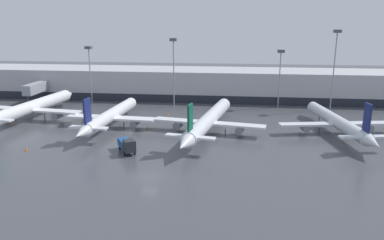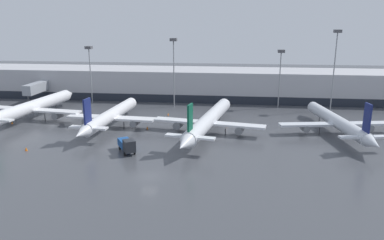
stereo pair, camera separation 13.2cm
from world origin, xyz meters
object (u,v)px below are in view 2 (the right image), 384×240
object	(u,v)px
traffic_cone_3	(26,149)
traffic_cone_4	(12,122)
parked_jet_1	(208,120)
apron_light_mast_3	(336,49)
parked_jet_3	(337,122)
parked_jet_0	(31,108)
traffic_cone_2	(168,114)
traffic_cone_0	(147,128)
apron_light_mast_2	(89,58)
service_truck_1	(127,145)
apron_light_mast_5	(174,53)
apron_light_mast_1	(281,61)
traffic_cone_1	(227,125)
parked_jet_5	(111,116)

from	to	relation	value
traffic_cone_3	traffic_cone_4	bearing A→B (deg)	127.87
parked_jet_1	apron_light_mast_3	distance (m)	42.27
parked_jet_3	parked_jet_0	bearing A→B (deg)	77.38
traffic_cone_2	parked_jet_1	bearing A→B (deg)	-51.48
traffic_cone_0	apron_light_mast_2	world-z (taller)	apron_light_mast_2
parked_jet_3	service_truck_1	world-z (taller)	parked_jet_3
traffic_cone_4	apron_light_mast_5	xyz separation A→B (m)	(35.07, 22.47, 14.54)
apron_light_mast_1	apron_light_mast_5	bearing A→B (deg)	-175.25
parked_jet_3	traffic_cone_1	bearing A→B (deg)	73.46
traffic_cone_3	apron_light_mast_1	world-z (taller)	apron_light_mast_1
traffic_cone_0	apron_light_mast_5	xyz separation A→B (m)	(2.36, 23.11, 14.58)
parked_jet_3	parked_jet_5	xyz separation A→B (m)	(-49.77, -0.74, 0.08)
apron_light_mast_3	parked_jet_5	bearing A→B (deg)	-156.77
parked_jet_1	traffic_cone_1	xyz separation A→B (m)	(3.82, 5.33, -2.51)
parked_jet_3	traffic_cone_1	xyz separation A→B (m)	(-23.59, 2.73, -2.33)
parked_jet_5	apron_light_mast_3	size ratio (longest dim) A/B	1.55
traffic_cone_4	apron_light_mast_1	world-z (taller)	apron_light_mast_1
traffic_cone_1	apron_light_mast_3	size ratio (longest dim) A/B	0.03
parked_jet_1	service_truck_1	xyz separation A→B (m)	(-13.96, -14.15, -1.28)
parked_jet_1	apron_light_mast_5	world-z (taller)	apron_light_mast_5
parked_jet_3	apron_light_mast_5	world-z (taller)	apron_light_mast_5
service_truck_1	apron_light_mast_2	distance (m)	48.29
parked_jet_5	apron_light_mast_1	xyz separation A→B (m)	(39.95, 24.97, 10.11)
apron_light_mast_1	apron_light_mast_5	xyz separation A→B (m)	(-29.07, -2.42, 2.09)
parked_jet_0	traffic_cone_2	distance (m)	33.54
traffic_cone_1	traffic_cone_2	size ratio (longest dim) A/B	1.05
traffic_cone_1	traffic_cone_4	xyz separation A→B (m)	(-50.37, -3.39, 0.06)
parked_jet_5	traffic_cone_1	world-z (taller)	parked_jet_5
traffic_cone_2	traffic_cone_4	size ratio (longest dim) A/B	0.79
parked_jet_1	traffic_cone_4	xyz separation A→B (m)	(-46.54, 1.94, -2.45)
apron_light_mast_5	traffic_cone_2	bearing A→B (deg)	-89.61
parked_jet_3	apron_light_mast_2	world-z (taller)	apron_light_mast_2
traffic_cone_0	traffic_cone_1	world-z (taller)	traffic_cone_0
parked_jet_5	apron_light_mast_1	bearing A→B (deg)	-53.78
apron_light_mast_2	apron_light_mast_3	size ratio (longest dim) A/B	0.77
traffic_cone_1	apron_light_mast_2	distance (m)	47.53
parked_jet_0	apron_light_mast_5	distance (m)	39.02
apron_light_mast_2	apron_light_mast_5	distance (m)	25.21
parked_jet_1	traffic_cone_4	bearing A→B (deg)	97.74
apron_light_mast_1	apron_light_mast_5	world-z (taller)	apron_light_mast_5
parked_jet_1	apron_light_mast_1	xyz separation A→B (m)	(17.59, 26.83, 10.00)
apron_light_mast_1	apron_light_mast_3	world-z (taller)	apron_light_mast_3
parked_jet_0	parked_jet_5	xyz separation A→B (m)	(21.39, -4.07, -0.41)
parked_jet_1	parked_jet_5	world-z (taller)	parked_jet_1
parked_jet_0	apron_light_mast_1	world-z (taller)	apron_light_mast_1
parked_jet_1	parked_jet_3	size ratio (longest dim) A/B	1.15
traffic_cone_1	traffic_cone_4	distance (m)	50.48
traffic_cone_1	apron_light_mast_5	distance (m)	28.49
traffic_cone_1	parked_jet_1	bearing A→B (deg)	-125.66
traffic_cone_2	traffic_cone_3	size ratio (longest dim) A/B	0.79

